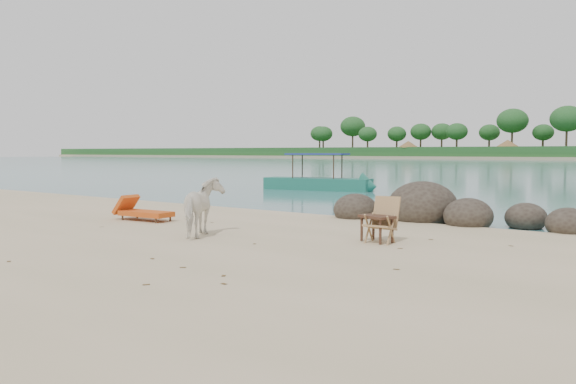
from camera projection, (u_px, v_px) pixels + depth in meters
name	position (u px, v px, depth m)	size (l,w,h in m)	color
boulders	(436.00, 212.00, 15.10)	(6.51, 2.95, 1.42)	#302720
cow	(204.00, 208.00, 12.27)	(0.69, 1.51, 1.28)	white
side_table	(377.00, 230.00, 11.42)	(0.68, 0.44, 0.55)	#331F14
lounge_chair	(146.00, 211.00, 15.03)	(1.90, 0.66, 0.57)	#D05218
deck_chair	(380.00, 222.00, 11.33)	(0.60, 0.66, 0.93)	#9D754E
boat_near	(317.00, 159.00, 28.18)	(6.13, 1.38, 2.99)	#1D6957
dead_leaves	(263.00, 253.00, 10.40)	(8.99, 6.77, 0.00)	brown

